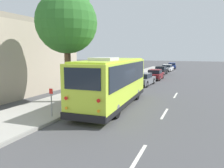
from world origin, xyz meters
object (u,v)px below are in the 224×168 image
Objects in this scene: parked_sedan_gray at (143,80)px; parked_sedan_blue at (172,66)px; sign_post_far at (70,100)px; parked_sedan_black at (161,71)px; street_tree at (67,19)px; parked_sedan_maroon at (155,75)px; shuttle_bus at (113,80)px; parked_sedan_white at (167,68)px; sign_post_near at (51,102)px.

parked_sedan_gray is 25.77m from parked_sedan_blue.
parked_sedan_gray is at bearing -7.18° from sign_post_far.
street_tree is at bearing 174.50° from parked_sedan_black.
parked_sedan_maroon is at bearing -5.53° from sign_post_far.
parked_sedan_black is (22.44, 0.63, -1.15)m from shuttle_bus.
parked_sedan_maroon is at bearing -175.84° from parked_sedan_black.
parked_sedan_white is 0.53× the size of street_tree.
shuttle_bus is 8.20× the size of sign_post_far.
street_tree is at bearing 169.62° from parked_sedan_maroon.
sign_post_near is at bearing -161.56° from street_tree.
parked_sedan_blue is at bearing -4.21° from street_tree.
parked_sedan_maroon reaches higher than parked_sedan_blue.
sign_post_far is (1.76, 0.00, -0.24)m from sign_post_near.
parked_sedan_black is at bearing -1.24° from shuttle_bus.
parked_sedan_maroon is 18.06m from sign_post_far.
parked_sedan_blue is 39.80m from sign_post_near.
street_tree is at bearing 178.96° from parked_sedan_white.
parked_sedan_blue is (25.77, 0.07, -0.02)m from parked_sedan_gray.
parked_sedan_maroon is 4.02× the size of sign_post_far.
parked_sedan_black is 3.98× the size of sign_post_far.
shuttle_bus is 2.06× the size of parked_sedan_black.
street_tree is 7.33× the size of sign_post_far.
parked_sedan_black reaches higher than sign_post_far.
sign_post_near is (-14.00, 1.54, 0.32)m from parked_sedan_gray.
shuttle_bus is 29.04m from parked_sedan_white.
parked_sedan_white is 29.93m from street_tree.
shuttle_bus is 1.12× the size of street_tree.
parked_sedan_blue is 3.06× the size of sign_post_near.
street_tree reaches higher than parked_sedan_gray.
parked_sedan_white is at bearing 175.26° from parked_sedan_blue.
street_tree is at bearing 33.32° from sign_post_far.
shuttle_bus is 2.04× the size of parked_sedan_maroon.
street_tree reaches higher than sign_post_far.
parked_sedan_gray reaches higher than parked_sedan_maroon.
parked_sedan_black is 1.02× the size of parked_sedan_white.
shuttle_bus is at bearing -177.51° from parked_sedan_black.
parked_sedan_white is (13.19, 0.29, -0.02)m from parked_sedan_maroon.
parked_sedan_blue is 0.58× the size of street_tree.
parked_sedan_white is 0.92× the size of parked_sedan_blue.
parked_sedan_white is 31.20m from sign_post_far.
street_tree is (-16.16, 2.93, 5.23)m from parked_sedan_maroon.
parked_sedan_black reaches higher than parked_sedan_white.
sign_post_near is at bearing 150.21° from shuttle_bus.
sign_post_near reaches higher than parked_sedan_black.
sign_post_far is (-12.24, 1.54, 0.09)m from parked_sedan_gray.
sign_post_near is at bearing 176.76° from parked_sedan_gray.
sign_post_near is (-3.91, 1.99, -0.83)m from shuttle_bus.
parked_sedan_gray is 12.36m from parked_sedan_black.
sign_post_near is (-3.57, -1.19, -4.90)m from street_tree.
parked_sedan_maroon is at bearing -1.94° from shuttle_bus.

